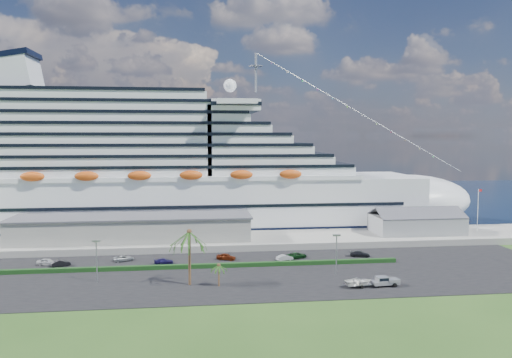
{
  "coord_description": "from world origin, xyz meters",
  "views": [
    {
      "loc": [
        -8.57,
        -90.33,
        28.54
      ],
      "look_at": [
        5.93,
        30.0,
        18.11
      ],
      "focal_mm": 35.0,
      "sensor_mm": 36.0,
      "label": 1
    }
  ],
  "objects": [
    {
      "name": "asphalt_lot",
      "position": [
        0.0,
        11.0,
        0.06
      ],
      "size": [
        140.0,
        38.0,
        0.12
      ],
      "primitive_type": "cube",
      "color": "black",
      "rests_on": "ground"
    },
    {
      "name": "parked_car_1",
      "position": [
        -38.23,
        21.15,
        0.79
      ],
      "size": [
        4.28,
        2.82,
        1.33
      ],
      "primitive_type": "imported",
      "rotation": [
        0.0,
        0.0,
        1.95
      ],
      "color": "black",
      "rests_on": "asphalt_lot"
    },
    {
      "name": "parked_car_3",
      "position": [
        -15.96,
        20.5,
        0.73
      ],
      "size": [
        4.49,
        2.61,
        1.22
      ],
      "primitive_type": "imported",
      "rotation": [
        0.0,
        0.0,
        1.8
      ],
      "color": "#1A154A",
      "rests_on": "asphalt_lot"
    },
    {
      "name": "cruise_ship",
      "position": [
        -21.53,
        64.0,
        16.69
      ],
      "size": [
        191.0,
        38.0,
        54.0
      ],
      "color": "silver",
      "rests_on": "ground"
    },
    {
      "name": "palm_short",
      "position": [
        -4.5,
        2.5,
        3.67
      ],
      "size": [
        3.53,
        3.53,
        4.56
      ],
      "color": "#47301E",
      "rests_on": "ground"
    },
    {
      "name": "hedge",
      "position": [
        -8.0,
        16.0,
        0.57
      ],
      "size": [
        88.0,
        1.1,
        0.9
      ],
      "primitive_type": "cube",
      "color": "black",
      "rests_on": "asphalt_lot"
    },
    {
      "name": "terminal_building",
      "position": [
        -25.0,
        40.0,
        5.01
      ],
      "size": [
        61.0,
        15.0,
        6.3
      ],
      "color": "gray",
      "rests_on": "wharf"
    },
    {
      "name": "parked_car_2",
      "position": [
        -25.18,
        24.29,
        0.75
      ],
      "size": [
        5.02,
        3.66,
        1.27
      ],
      "primitive_type": "imported",
      "rotation": [
        0.0,
        0.0,
        1.96
      ],
      "color": "#959A9E",
      "rests_on": "asphalt_lot"
    },
    {
      "name": "lamp_post_right",
      "position": [
        20.0,
        8.0,
        5.34
      ],
      "size": [
        1.6,
        0.35,
        8.27
      ],
      "color": "gray",
      "rests_on": "asphalt_lot"
    },
    {
      "name": "parked_car_7",
      "position": [
        29.68,
        21.69,
        0.8
      ],
      "size": [
        5.06,
        3.17,
        1.37
      ],
      "primitive_type": "imported",
      "rotation": [
        0.0,
        0.0,
        1.28
      ],
      "color": "black",
      "rests_on": "asphalt_lot"
    },
    {
      "name": "parked_car_5",
      "position": [
        11.37,
        20.32,
        0.77
      ],
      "size": [
        4.17,
        2.58,
        1.3
      ],
      "primitive_type": "imported",
      "rotation": [
        0.0,
        0.0,
        1.9
      ],
      "color": "#AEB2B6",
      "rests_on": "asphalt_lot"
    },
    {
      "name": "parked_car_4",
      "position": [
        -1.92,
        22.43,
        0.88
      ],
      "size": [
        4.79,
        3.32,
        1.51
      ],
      "primitive_type": "imported",
      "rotation": [
        0.0,
        0.0,
        1.19
      ],
      "color": "#5F1F0C",
      "rests_on": "asphalt_lot"
    },
    {
      "name": "port_shed",
      "position": [
        52.0,
        40.0,
        4.4
      ],
      "size": [
        24.0,
        12.31,
        7.37
      ],
      "color": "gray",
      "rests_on": "wharf"
    },
    {
      "name": "ground",
      "position": [
        0.0,
        0.0,
        0.0
      ],
      "size": [
        420.0,
        420.0,
        0.0
      ],
      "primitive_type": "plane",
      "color": "#264818",
      "rests_on": "ground"
    },
    {
      "name": "lamp_post_left",
      "position": [
        -28.0,
        8.0,
        5.34
      ],
      "size": [
        1.6,
        0.35,
        8.27
      ],
      "color": "gray",
      "rests_on": "asphalt_lot"
    },
    {
      "name": "boat_trailer",
      "position": [
        21.62,
        -1.43,
        1.25
      ],
      "size": [
        6.07,
        4.27,
        1.7
      ],
      "color": "gray",
      "rests_on": "asphalt_lot"
    },
    {
      "name": "parked_car_0",
      "position": [
        -41.4,
        22.26,
        0.89
      ],
      "size": [
        4.78,
        2.71,
        1.53
      ],
      "primitive_type": "imported",
      "rotation": [
        0.0,
        0.0,
        1.36
      ],
      "color": "silver",
      "rests_on": "asphalt_lot"
    },
    {
      "name": "flagpole",
      "position": [
        70.04,
        40.0,
        8.27
      ],
      "size": [
        1.08,
        0.16,
        12.0
      ],
      "color": "silver",
      "rests_on": "wharf"
    },
    {
      "name": "pickup_truck",
      "position": [
        26.83,
        -1.29,
        1.14
      ],
      "size": [
        5.43,
        2.44,
        1.86
      ],
      "color": "black",
      "rests_on": "asphalt_lot"
    },
    {
      "name": "palm_tall",
      "position": [
        -10.0,
        4.0,
        9.2
      ],
      "size": [
        8.82,
        8.82,
        11.13
      ],
      "color": "#47301E",
      "rests_on": "ground"
    },
    {
      "name": "parked_car_6",
      "position": [
        14.6,
        22.13,
        0.79
      ],
      "size": [
        5.27,
        3.74,
        1.33
      ],
      "primitive_type": "imported",
      "rotation": [
        0.0,
        0.0,
        1.93
      ],
      "color": "black",
      "rests_on": "asphalt_lot"
    },
    {
      "name": "water",
      "position": [
        0.0,
        130.0,
        0.01
      ],
      "size": [
        420.0,
        160.0,
        0.02
      ],
      "primitive_type": "cube",
      "color": "black",
      "rests_on": "ground"
    },
    {
      "name": "wharf",
      "position": [
        0.0,
        40.0,
        0.9
      ],
      "size": [
        240.0,
        20.0,
        1.8
      ],
      "primitive_type": "cube",
      "color": "gray",
      "rests_on": "ground"
    }
  ]
}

